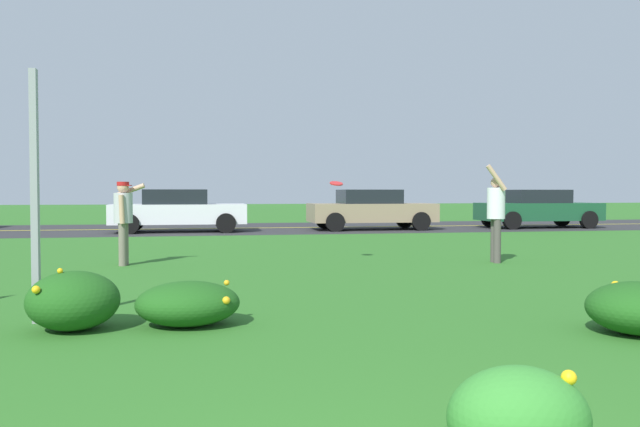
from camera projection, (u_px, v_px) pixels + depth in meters
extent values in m
plane|color=#2D6B23|center=(242.00, 260.00, 12.70)|extent=(120.00, 120.00, 0.00)
cube|color=#2D2D30|center=(221.00, 228.00, 23.62)|extent=(120.00, 7.85, 0.01)
cube|color=yellow|center=(221.00, 228.00, 23.62)|extent=(120.00, 0.16, 0.00)
ellipsoid|color=#1E5619|center=(640.00, 308.00, 6.04)|extent=(1.00, 0.95, 0.50)
sphere|color=yellow|center=(615.00, 285.00, 6.23)|extent=(0.09, 0.09, 0.09)
ellipsoid|color=#337F2D|center=(518.00, 418.00, 3.09)|extent=(0.71, 0.59, 0.51)
sphere|color=yellow|center=(503.00, 390.00, 3.18)|extent=(0.06, 0.06, 0.06)
sphere|color=yellow|center=(475.00, 383.00, 3.39)|extent=(0.05, 0.05, 0.05)
sphere|color=yellow|center=(540.00, 405.00, 3.06)|extent=(0.06, 0.06, 0.06)
sphere|color=yellow|center=(522.00, 398.00, 2.98)|extent=(0.06, 0.06, 0.06)
sphere|color=yellow|center=(516.00, 379.00, 3.24)|extent=(0.05, 0.05, 0.05)
sphere|color=yellow|center=(569.00, 378.00, 3.06)|extent=(0.08, 0.08, 0.08)
ellipsoid|color=#1E5619|center=(188.00, 304.00, 6.42)|extent=(1.05, 0.85, 0.45)
sphere|color=gold|center=(204.00, 293.00, 6.22)|extent=(0.07, 0.07, 0.07)
sphere|color=gold|center=(150.00, 297.00, 6.46)|extent=(0.06, 0.06, 0.06)
sphere|color=gold|center=(210.00, 295.00, 6.42)|extent=(0.07, 0.07, 0.07)
sphere|color=gold|center=(148.00, 305.00, 6.12)|extent=(0.08, 0.08, 0.08)
sphere|color=gold|center=(226.00, 300.00, 6.21)|extent=(0.08, 0.08, 0.08)
sphere|color=gold|center=(227.00, 283.00, 6.58)|extent=(0.06, 0.06, 0.06)
sphere|color=gold|center=(190.00, 291.00, 6.61)|extent=(0.09, 0.09, 0.09)
ellipsoid|color=#1E5619|center=(73.00, 301.00, 6.21)|extent=(0.89, 0.89, 0.58)
sphere|color=yellow|center=(90.00, 284.00, 6.42)|extent=(0.06, 0.06, 0.06)
sphere|color=yellow|center=(60.00, 271.00, 6.13)|extent=(0.05, 0.05, 0.05)
sphere|color=yellow|center=(96.00, 293.00, 6.46)|extent=(0.09, 0.09, 0.09)
sphere|color=yellow|center=(36.00, 290.00, 5.84)|extent=(0.08, 0.08, 0.08)
cube|color=#93969B|center=(35.00, 197.00, 6.52)|extent=(0.07, 0.10, 2.62)
cylinder|color=#B2B2B7|center=(123.00, 208.00, 11.69)|extent=(0.34, 0.34, 0.56)
sphere|color=tan|center=(123.00, 187.00, 11.68)|extent=(0.21, 0.21, 0.21)
cylinder|color=#726B5B|center=(125.00, 244.00, 11.80)|extent=(0.14, 0.14, 0.79)
cylinder|color=#726B5B|center=(122.00, 245.00, 11.63)|extent=(0.14, 0.14, 0.79)
cylinder|color=tan|center=(131.00, 190.00, 11.88)|extent=(0.53, 0.15, 0.26)
cylinder|color=tan|center=(122.00, 209.00, 11.50)|extent=(0.12, 0.10, 0.53)
cylinder|color=red|center=(123.00, 184.00, 11.68)|extent=(0.22, 0.22, 0.07)
cylinder|color=red|center=(128.00, 185.00, 11.68)|extent=(0.15, 0.15, 0.02)
cylinder|color=silver|center=(496.00, 203.00, 12.16)|extent=(0.34, 0.34, 0.60)
sphere|color=tan|center=(496.00, 182.00, 12.14)|extent=(0.21, 0.21, 0.21)
cylinder|color=#4C4742|center=(497.00, 241.00, 12.10)|extent=(0.14, 0.14, 0.85)
cylinder|color=#4C4742|center=(494.00, 240.00, 12.27)|extent=(0.14, 0.14, 0.85)
cylinder|color=tan|center=(496.00, 178.00, 11.94)|extent=(0.41, 0.14, 0.51)
cylinder|color=tan|center=(492.00, 204.00, 12.35)|extent=(0.12, 0.10, 0.57)
cylinder|color=red|center=(336.00, 183.00, 12.14)|extent=(0.26, 0.25, 0.10)
torus|color=red|center=(336.00, 184.00, 12.14)|extent=(0.26, 0.25, 0.10)
cube|color=silver|center=(179.00, 214.00, 21.59)|extent=(4.50, 1.82, 0.66)
cube|color=black|center=(176.00, 197.00, 21.55)|extent=(2.10, 1.64, 0.52)
cylinder|color=black|center=(224.00, 221.00, 22.76)|extent=(0.66, 0.22, 0.66)
cylinder|color=black|center=(226.00, 223.00, 21.02)|extent=(0.66, 0.22, 0.66)
cylinder|color=black|center=(134.00, 221.00, 22.17)|extent=(0.66, 0.22, 0.66)
cylinder|color=black|center=(129.00, 224.00, 20.43)|extent=(0.66, 0.22, 0.66)
cube|color=#937F60|center=(372.00, 213.00, 22.89)|extent=(4.50, 1.82, 0.66)
cube|color=black|center=(369.00, 197.00, 22.85)|extent=(2.10, 1.64, 0.52)
cylinder|color=black|center=(405.00, 219.00, 24.06)|extent=(0.66, 0.22, 0.66)
cylinder|color=black|center=(421.00, 221.00, 22.32)|extent=(0.66, 0.22, 0.66)
cylinder|color=black|center=(325.00, 220.00, 23.47)|extent=(0.66, 0.22, 0.66)
cylinder|color=black|center=(335.00, 222.00, 21.73)|extent=(0.66, 0.22, 0.66)
cube|color=#194C2D|center=(538.00, 212.00, 24.14)|extent=(4.50, 1.82, 0.66)
cube|color=black|center=(536.00, 197.00, 24.10)|extent=(2.10, 1.64, 0.52)
cylinder|color=black|center=(562.00, 218.00, 25.32)|extent=(0.66, 0.22, 0.66)
cylinder|color=black|center=(589.00, 220.00, 23.58)|extent=(0.66, 0.22, 0.66)
cylinder|color=black|center=(490.00, 218.00, 24.73)|extent=(0.66, 0.22, 0.66)
cylinder|color=black|center=(512.00, 220.00, 22.98)|extent=(0.66, 0.22, 0.66)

